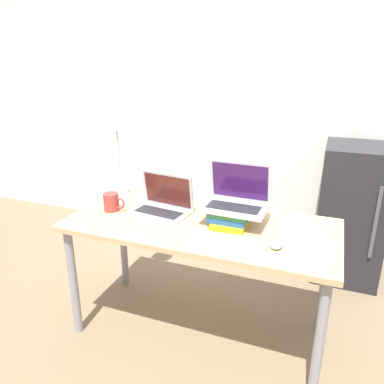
% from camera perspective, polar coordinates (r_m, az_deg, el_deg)
% --- Properties ---
extents(ground_plane, '(14.00, 14.00, 0.00)m').
position_cam_1_polar(ground_plane, '(2.29, -2.12, -25.30)').
color(ground_plane, '#7A664C').
extents(wall_back, '(8.00, 0.05, 2.70)m').
position_cam_1_polar(wall_back, '(3.30, 9.90, 14.78)').
color(wall_back, silver).
rests_on(wall_back, ground_plane).
extents(desk, '(1.53, 0.69, 0.74)m').
position_cam_1_polar(desk, '(2.17, 1.28, -6.70)').
color(desk, tan).
rests_on(desk, ground_plane).
extents(laptop_left, '(0.37, 0.27, 0.23)m').
position_cam_1_polar(laptop_left, '(2.27, -4.54, -1.97)').
color(laptop_left, '#B2B2B7').
rests_on(laptop_left, desk).
extents(book_stack, '(0.22, 0.26, 0.09)m').
position_cam_1_polar(book_stack, '(2.12, 5.93, -3.64)').
color(book_stack, gold).
rests_on(book_stack, desk).
extents(laptop_on_books, '(0.37, 0.26, 0.25)m').
position_cam_1_polar(laptop_on_books, '(2.11, 6.74, -1.01)').
color(laptop_on_books, silver).
rests_on(laptop_on_books, book_stack).
extents(wireless_keyboard, '(0.32, 0.12, 0.01)m').
position_cam_1_polar(wireless_keyboard, '(1.94, 4.83, -7.16)').
color(wireless_keyboard, silver).
rests_on(wireless_keyboard, desk).
extents(mouse, '(0.06, 0.10, 0.03)m').
position_cam_1_polar(mouse, '(1.91, 12.77, -7.80)').
color(mouse, '#B2B2B7').
rests_on(mouse, desk).
extents(notepad, '(0.26, 0.29, 0.01)m').
position_cam_1_polar(notepad, '(1.92, 17.45, -8.44)').
color(notepad, white).
rests_on(notepad, desk).
extents(mug, '(0.14, 0.09, 0.11)m').
position_cam_1_polar(mug, '(2.33, -12.13, -1.51)').
color(mug, '#9E3833').
rests_on(mug, desk).
extents(desk_lamp, '(0.23, 0.20, 0.63)m').
position_cam_1_polar(desk_lamp, '(2.38, -10.56, 9.49)').
color(desk_lamp, silver).
rests_on(desk_lamp, desk).
extents(mini_fridge, '(0.47, 0.54, 1.03)m').
position_cam_1_polar(mini_fridge, '(3.08, 23.09, -2.92)').
color(mini_fridge, '#232328').
rests_on(mini_fridge, ground_plane).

